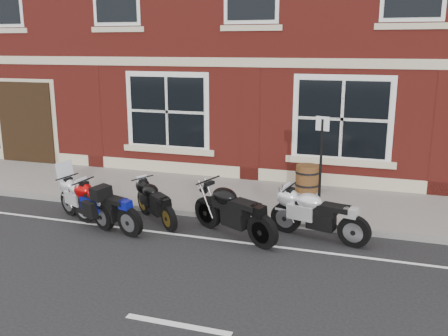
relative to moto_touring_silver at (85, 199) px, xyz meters
The scene contains 10 objects.
ground 3.70m from the moto_touring_silver, ahead, with size 80.00×80.00×0.00m, color black.
sidewalk 4.55m from the moto_touring_silver, 36.17° to the left, with size 30.00×3.00×0.12m, color slate.
kerb 3.84m from the moto_touring_silver, 16.61° to the left, with size 30.00×0.16×0.12m, color slate.
moto_touring_silver is the anchor object (origin of this frame).
moto_sport_red 0.72m from the moto_touring_silver, 20.41° to the right, with size 2.00×0.76×0.93m.
moto_sport_black 1.59m from the moto_touring_silver, 17.84° to the left, with size 1.51×1.30×0.84m.
moto_sport_silver 5.10m from the moto_touring_silver, ahead, with size 2.09×0.69×0.96m.
moto_naked_black 3.41m from the moto_touring_silver, ahead, with size 2.08×1.21×1.03m.
barrel_planter 5.63m from the moto_touring_silver, 38.69° to the left, with size 0.63×0.63×0.70m.
parking_sign 5.32m from the moto_touring_silver, 19.88° to the left, with size 0.31×0.11×2.23m.
Camera 1 is at (2.58, -8.80, 3.84)m, focal length 40.00 mm.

